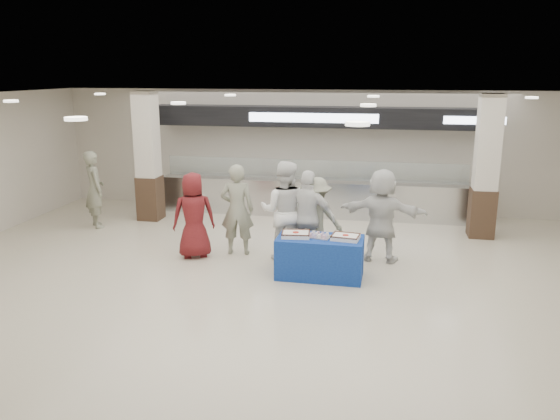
% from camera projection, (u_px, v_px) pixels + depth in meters
% --- Properties ---
extents(ground, '(14.00, 14.00, 0.00)m').
position_uv_depth(ground, '(271.00, 295.00, 9.21)').
color(ground, beige).
rests_on(ground, ground).
extents(serving_line, '(8.70, 0.85, 2.80)m').
position_uv_depth(serving_line, '(314.00, 171.00, 14.06)').
color(serving_line, silver).
rests_on(serving_line, ground).
extents(column_left, '(0.55, 0.55, 3.20)m').
position_uv_depth(column_left, '(148.00, 160.00, 13.56)').
color(column_left, '#332217').
rests_on(column_left, ground).
extents(column_right, '(0.55, 0.55, 3.20)m').
position_uv_depth(column_right, '(486.00, 170.00, 12.10)').
color(column_right, '#332217').
rests_on(column_right, ground).
extents(display_table, '(1.56, 0.81, 0.75)m').
position_uv_depth(display_table, '(320.00, 257.00, 9.93)').
color(display_table, '#153B95').
rests_on(display_table, ground).
extents(sheet_cake_left, '(0.54, 0.44, 0.10)m').
position_uv_depth(sheet_cake_left, '(296.00, 234.00, 9.88)').
color(sheet_cake_left, white).
rests_on(sheet_cake_left, display_table).
extents(sheet_cake_right, '(0.52, 0.43, 0.10)m').
position_uv_depth(sheet_cake_right, '(346.00, 237.00, 9.72)').
color(sheet_cake_right, white).
rests_on(sheet_cake_right, display_table).
extents(cupcake_tray, '(0.51, 0.43, 0.07)m').
position_uv_depth(cupcake_tray, '(319.00, 235.00, 9.87)').
color(cupcake_tray, '#A2A1A6').
rests_on(cupcake_tray, display_table).
extents(civilian_maroon, '(1.00, 0.84, 1.74)m').
position_uv_depth(civilian_maroon, '(194.00, 215.00, 10.89)').
color(civilian_maroon, maroon).
rests_on(civilian_maroon, ground).
extents(soldier_a, '(0.73, 0.53, 1.87)m').
position_uv_depth(soldier_a, '(237.00, 210.00, 11.07)').
color(soldier_a, gray).
rests_on(soldier_a, ground).
extents(chef_tall, '(0.98, 0.77, 1.99)m').
position_uv_depth(chef_tall, '(284.00, 211.00, 10.72)').
color(chef_tall, white).
rests_on(chef_tall, ground).
extents(chef_short, '(1.14, 0.62, 1.84)m').
position_uv_depth(chef_short, '(308.00, 217.00, 10.54)').
color(chef_short, white).
rests_on(chef_short, ground).
extents(soldier_b, '(1.13, 0.71, 1.67)m').
position_uv_depth(soldier_b, '(315.00, 219.00, 10.74)').
color(soldier_b, gray).
rests_on(soldier_b, ground).
extents(civilian_white, '(1.79, 0.81, 1.86)m').
position_uv_depth(civilian_white, '(382.00, 215.00, 10.65)').
color(civilian_white, white).
rests_on(civilian_white, ground).
extents(soldier_bg, '(0.78, 0.80, 1.85)m').
position_uv_depth(soldier_bg, '(95.00, 189.00, 13.02)').
color(soldier_bg, gray).
rests_on(soldier_bg, ground).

